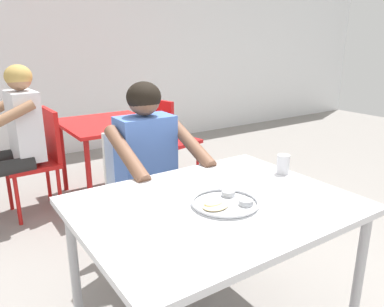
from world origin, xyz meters
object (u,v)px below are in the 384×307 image
Objects in this scene: thali_tray at (225,203)px; drinking_cup at (283,164)px; patron_background at (13,130)px; diner_foreground at (153,165)px; table_background_red at (109,131)px; chair_foreground at (138,187)px; table_foreground at (215,217)px; chair_red_left at (40,154)px; chair_red_right at (168,136)px.

thali_tray is 2.85× the size of drinking_cup.
patron_background is at bearing 103.79° from thali_tray.
table_background_red is at bearing 79.54° from diner_foreground.
thali_tray is at bearing -93.79° from diner_foreground.
chair_foreground reaches higher than table_background_red.
drinking_cup is (0.51, 0.09, 0.13)m from table_foreground.
chair_red_left is at bearing 98.49° from table_foreground.
table_foreground is 2.16m from chair_red_right.
chair_red_right is (0.84, 1.03, 0.01)m from chair_foreground.
drinking_cup is 1.92m from chair_red_right.
diner_foreground is at bearing -67.05° from patron_background.
patron_background reaches higher than chair_red_right.
chair_red_right reaches higher than table_foreground.
chair_red_left is (-0.61, 0.02, -0.12)m from table_background_red.
chair_red_left is at bearing 176.81° from chair_red_right.
chair_foreground is at bearing -62.87° from patron_background.
patron_background reaches higher than thali_tray.
drinking_cup is at bearing -53.36° from diner_foreground.
chair_red_left is 0.30m from patron_background.
table_foreground is at bearing -81.51° from chair_red_left.
patron_background is (-0.79, -0.01, 0.11)m from table_background_red.
thali_tray is at bearing -69.15° from table_foreground.
patron_background is (-0.18, -0.03, 0.23)m from chair_red_left.
table_foreground is 0.98× the size of diner_foreground.
chair_red_left is at bearing 177.85° from table_background_red.
chair_red_right is at bearing -3.19° from chair_red_left.
chair_foreground is at bearing 89.66° from diner_foreground.
chair_red_left reaches higher than thali_tray.
chair_red_right is at bearing 50.93° from chair_foreground.
diner_foreground is at bearing 84.48° from table_foreground.
diner_foreground is at bearing -74.46° from chair_red_left.
chair_red_left is at bearing 112.97° from drinking_cup.
diner_foreground is at bearing -90.34° from chair_foreground.
chair_red_left is 1.21m from chair_red_right.
thali_tray is 2.06m from table_background_red.
chair_red_left is (-0.82, 1.93, -0.30)m from drinking_cup.
thali_tray is at bearing -164.54° from drinking_cup.
diner_foreground is 1.52m from chair_red_right.
chair_foreground is 1.16m from chair_red_left.
drinking_cup is 0.12× the size of chair_foreground.
thali_tray is 0.34× the size of chair_foreground.
chair_red_left is at bearing 8.79° from patron_background.
drinking_cup is at bearing -83.76° from table_background_red.
diner_foreground is 1.32m from table_background_red.
diner_foreground reaches higher than chair_foreground.
patron_background reaches higher than table_background_red.
table_background_red is (0.24, 1.08, 0.13)m from chair_foreground.
table_foreground is 1.33× the size of chair_red_left.
drinking_cup is 1.92m from table_background_red.
chair_red_right is at bearing -4.25° from table_background_red.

